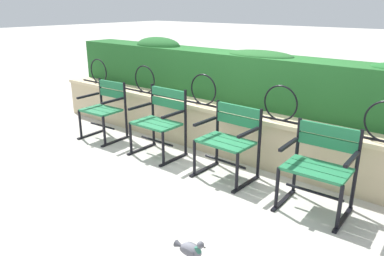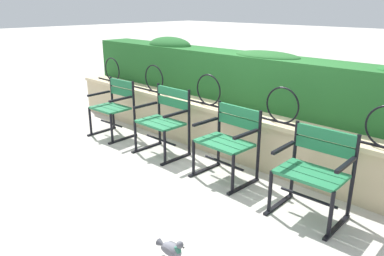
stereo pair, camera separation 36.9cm
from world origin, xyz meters
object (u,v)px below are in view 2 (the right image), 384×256
park_chair_centre_left (165,119)px  park_chair_rightmost (315,169)px  park_chair_leftmost (114,106)px  park_chair_centre_right (229,140)px  pigeon_near_chairs (171,249)px

park_chair_centre_left → park_chair_rightmost: 2.15m
park_chair_leftmost → park_chair_centre_right: park_chair_leftmost is taller
park_chair_leftmost → park_chair_rightmost: size_ratio=1.02×
park_chair_centre_left → park_chair_centre_right: size_ratio=1.07×
park_chair_rightmost → park_chair_leftmost: bearing=-179.9°
park_chair_rightmost → park_chair_centre_right: bearing=176.8°
park_chair_leftmost → pigeon_near_chairs: bearing=-26.7°
park_chair_centre_left → park_chair_centre_right: bearing=0.6°
pigeon_near_chairs → park_chair_leftmost: bearing=153.3°
park_chair_leftmost → park_chair_centre_left: 1.08m
park_chair_leftmost → pigeon_near_chairs: 3.14m
park_chair_centre_right → park_chair_rightmost: same height
park_chair_centre_right → park_chair_rightmost: bearing=-3.2°
park_chair_leftmost → park_chair_centre_right: (2.15, 0.07, 0.00)m
park_chair_centre_right → pigeon_near_chairs: 1.64m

